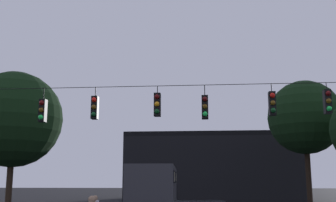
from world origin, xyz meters
TOP-DOWN VIEW (x-y plane):
  - overhead_signal_span at (0.06, 11.23)m, footprint 17.17×0.44m
  - city_bus at (-2.10, 21.28)m, footprint 3.09×11.12m
  - corner_building at (1.85, 42.76)m, footprint 18.64×10.36m
  - tree_left_silhouette at (9.36, 29.69)m, footprint 6.11×6.11m
  - tree_right_far at (-11.09, 20.06)m, footprint 6.13×6.13m

SIDE VIEW (x-z plane):
  - city_bus at x=-2.10m, z-range 0.37..3.37m
  - corner_building at x=1.85m, z-range 0.00..7.17m
  - overhead_signal_span at x=0.06m, z-range 0.75..7.12m
  - tree_right_far at x=-11.09m, z-range 1.46..10.53m
  - tree_left_silhouette at x=9.36m, z-range 2.10..12.45m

